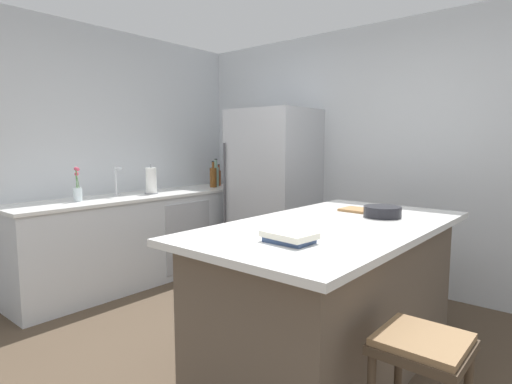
% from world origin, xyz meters
% --- Properties ---
extents(ground_plane, '(7.20, 7.20, 0.00)m').
position_xyz_m(ground_plane, '(0.00, 0.00, 0.00)').
color(ground_plane, '#4C3D2D').
extents(wall_rear, '(6.00, 0.10, 2.60)m').
position_xyz_m(wall_rear, '(0.00, 2.25, 1.30)').
color(wall_rear, silver).
rests_on(wall_rear, ground_plane).
extents(wall_left, '(0.10, 6.00, 2.60)m').
position_xyz_m(wall_left, '(-2.45, 0.00, 1.30)').
color(wall_left, silver).
rests_on(wall_left, ground_plane).
extents(counter_run_left, '(0.66, 2.72, 0.91)m').
position_xyz_m(counter_run_left, '(-2.09, 0.76, 0.45)').
color(counter_run_left, silver).
rests_on(counter_run_left, ground_plane).
extents(kitchen_island, '(1.07, 2.00, 0.94)m').
position_xyz_m(kitchen_island, '(0.32, 0.49, 0.47)').
color(kitchen_island, brown).
rests_on(kitchen_island, ground_plane).
extents(refrigerator, '(0.84, 0.75, 1.79)m').
position_xyz_m(refrigerator, '(-1.20, 1.84, 0.90)').
color(refrigerator, '#B7BABF').
rests_on(refrigerator, ground_plane).
extents(bar_stool, '(0.36, 0.36, 0.64)m').
position_xyz_m(bar_stool, '(1.05, -0.06, 0.52)').
color(bar_stool, '#473828').
rests_on(bar_stool, ground_plane).
extents(sink_faucet, '(0.15, 0.05, 0.30)m').
position_xyz_m(sink_faucet, '(-2.13, 0.49, 1.06)').
color(sink_faucet, silver).
rests_on(sink_faucet, counter_run_left).
extents(flower_vase, '(0.08, 0.08, 0.32)m').
position_xyz_m(flower_vase, '(-2.07, 0.05, 1.00)').
color(flower_vase, silver).
rests_on(flower_vase, counter_run_left).
extents(paper_towel_roll, '(0.14, 0.14, 0.31)m').
position_xyz_m(paper_towel_roll, '(-2.04, 0.83, 1.04)').
color(paper_towel_roll, gray).
rests_on(paper_towel_roll, counter_run_left).
extents(hot_sauce_bottle, '(0.05, 0.05, 0.25)m').
position_xyz_m(hot_sauce_bottle, '(-2.10, 2.00, 1.01)').
color(hot_sauce_bottle, red).
rests_on(hot_sauce_bottle, counter_run_left).
extents(vinegar_bottle, '(0.05, 0.05, 0.27)m').
position_xyz_m(vinegar_bottle, '(-2.11, 1.90, 1.01)').
color(vinegar_bottle, '#994C23').
rests_on(vinegar_bottle, counter_run_left).
extents(gin_bottle, '(0.07, 0.07, 0.34)m').
position_xyz_m(gin_bottle, '(-2.08, 1.82, 1.04)').
color(gin_bottle, '#8CB79E').
rests_on(gin_bottle, counter_run_left).
extents(whiskey_bottle, '(0.08, 0.08, 0.32)m').
position_xyz_m(whiskey_bottle, '(-2.02, 1.71, 1.03)').
color(whiskey_bottle, brown).
rests_on(whiskey_bottle, counter_run_left).
extents(cookbook_stack, '(0.27, 0.20, 0.06)m').
position_xyz_m(cookbook_stack, '(0.39, -0.09, 0.97)').
color(cookbook_stack, '#334770').
rests_on(cookbook_stack, kitchen_island).
extents(mixing_bowl, '(0.25, 0.25, 0.07)m').
position_xyz_m(mixing_bowl, '(0.45, 0.90, 0.97)').
color(mixing_bowl, black).
rests_on(mixing_bowl, kitchen_island).
extents(cutting_board, '(0.36, 0.21, 0.02)m').
position_xyz_m(cutting_board, '(0.28, 1.02, 0.95)').
color(cutting_board, '#9E7042').
rests_on(cutting_board, kitchen_island).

